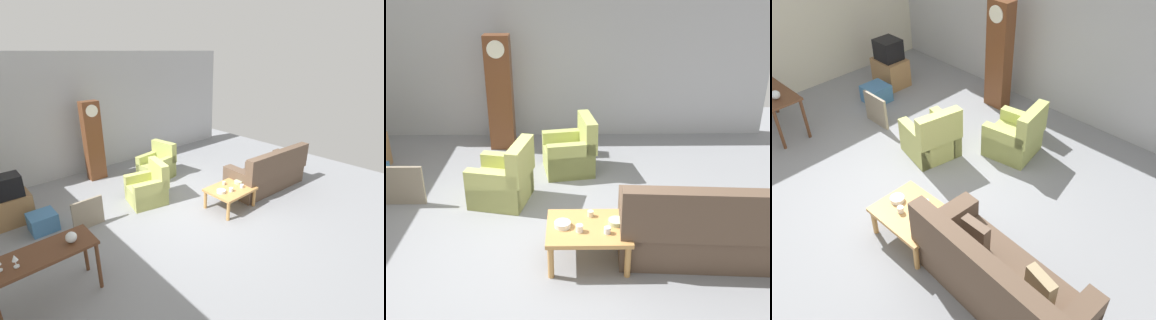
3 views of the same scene
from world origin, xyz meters
TOP-DOWN VIEW (x-y plane):
  - ground_plane at (0.00, 0.00)m, footprint 10.40×10.40m
  - garage_door_wall at (0.00, 3.60)m, footprint 8.40×0.16m
  - pegboard_wall_left at (-4.20, 0.40)m, footprint 0.12×6.40m
  - couch_floral at (2.03, -0.48)m, footprint 2.15×1.02m
  - armchair_olive_near at (-0.55, 0.90)m, footprint 0.93×0.91m
  - armchair_olive_far at (0.42, 1.89)m, footprint 0.91×0.88m
  - coffee_table_wood at (0.62, -0.50)m, footprint 0.96×0.76m
  - grandfather_clock at (-0.84, 2.90)m, footprint 0.44×0.30m
  - tv_stand_cabinet at (-3.00, 1.98)m, footprint 0.68×0.52m
  - tv_crt at (-3.00, 1.98)m, footprint 0.48×0.44m
  - framed_picture_leaning at (-1.97, 0.83)m, footprint 0.60×0.05m
  - storage_box_blue at (-2.66, 1.32)m, footprint 0.47×0.47m
  - glass_dome_cloche at (-2.73, -0.56)m, footprint 0.15×0.15m
  - cup_white_porcelain at (0.51, -0.60)m, footprint 0.08×0.08m
  - cup_blue_rimmed at (0.82, -0.64)m, footprint 0.08×0.08m
  - cup_cream_tall at (0.65, -0.28)m, footprint 0.07×0.07m
  - bowl_white_stacked at (0.32, -0.50)m, footprint 0.19×0.19m
  - bowl_shallow_green at (0.94, -0.45)m, footprint 0.19×0.19m

SIDE VIEW (x-z plane):
  - ground_plane at x=0.00m, z-range 0.00..0.00m
  - storage_box_blue at x=-2.66m, z-range 0.00..0.34m
  - tv_stand_cabinet at x=-3.00m, z-range 0.00..0.58m
  - framed_picture_leaning at x=-1.97m, z-range 0.00..0.59m
  - armchair_olive_near at x=-0.55m, z-range -0.15..0.77m
  - armchair_olive_far at x=0.42m, z-range -0.15..0.77m
  - couch_floral at x=2.03m, z-range -0.17..0.87m
  - coffee_table_wood at x=0.62m, z-range 0.16..0.61m
  - bowl_shallow_green at x=0.94m, z-range 0.45..0.50m
  - bowl_white_stacked at x=0.32m, z-range 0.45..0.51m
  - cup_cream_tall at x=0.65m, z-range 0.45..0.52m
  - cup_blue_rimmed at x=0.82m, z-range 0.45..0.53m
  - cup_white_porcelain at x=0.51m, z-range 0.45..0.54m
  - tv_crt at x=-3.00m, z-range 0.58..1.00m
  - glass_dome_cloche at x=-2.73m, z-range 0.79..0.94m
  - grandfather_clock at x=-0.84m, z-range 0.01..2.06m
  - pegboard_wall_left at x=-4.20m, z-range 0.00..2.88m
  - garage_door_wall at x=0.00m, z-range 0.00..3.20m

